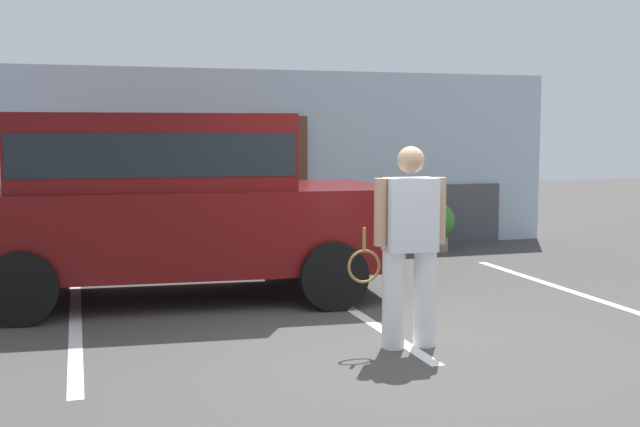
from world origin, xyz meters
name	(u,v)px	position (x,y,z in m)	size (l,w,h in m)	color
ground_plane	(383,346)	(0.00, 0.00, 0.00)	(40.00, 40.00, 0.00)	#423F3D
parking_stripe_0	(75,326)	(-2.58, 1.50, 0.00)	(0.12, 4.40, 0.01)	silver
parking_stripe_1	(348,307)	(0.20, 1.50, 0.00)	(0.12, 4.40, 0.01)	silver
parking_stripe_2	(574,292)	(2.97, 1.50, 0.00)	(0.12, 4.40, 0.01)	silver
house_frontage	(246,166)	(0.01, 5.82, 1.32)	(10.27, 0.40, 2.81)	silver
parked_suv	(168,197)	(-1.56, 2.55, 1.15)	(4.73, 2.45, 2.05)	#590C0C
tennis_player_man	(409,244)	(0.19, -0.10, 0.90)	(0.90, 0.29, 1.74)	white
potted_plant_by_porch	(436,224)	(2.81, 4.89, 0.43)	(0.58, 0.58, 0.77)	gray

